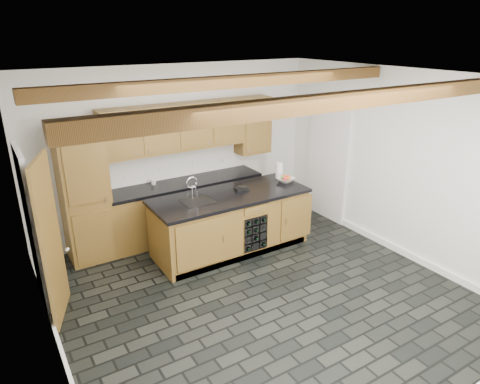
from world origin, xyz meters
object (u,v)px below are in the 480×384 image
at_px(fruit_bowl, 286,180).
at_px(paper_towel, 279,170).
at_px(kitchen_scale, 242,188).
at_px(island, 231,222).

height_order(fruit_bowl, paper_towel, paper_towel).
bearing_deg(kitchen_scale, paper_towel, 17.72).
bearing_deg(paper_towel, island, -166.55).
bearing_deg(fruit_bowl, island, -178.19).
relative_size(kitchen_scale, fruit_bowl, 0.75).
distance_m(island, fruit_bowl, 1.18).
distance_m(kitchen_scale, fruit_bowl, 0.83).
bearing_deg(fruit_bowl, paper_towel, 80.23).
bearing_deg(island, fruit_bowl, 1.81).
distance_m(island, paper_towel, 1.29).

